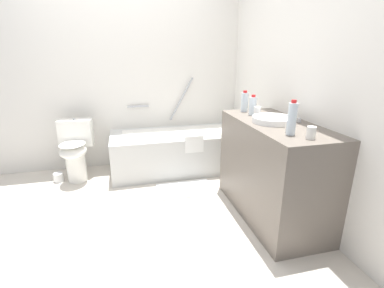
{
  "coord_description": "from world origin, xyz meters",
  "views": [
    {
      "loc": [
        0.03,
        -2.38,
        1.47
      ],
      "look_at": [
        0.66,
        0.13,
        0.62
      ],
      "focal_mm": 26.02,
      "sensor_mm": 36.0,
      "label": 1
    }
  ],
  "objects": [
    {
      "name": "drinking_glass_2",
      "position": [
        1.25,
        -0.05,
        0.94
      ],
      "size": [
        0.06,
        0.06,
        0.1
      ],
      "primitive_type": "cylinder",
      "color": "white",
      "rests_on": "vanity_counter"
    },
    {
      "name": "vanity_counter",
      "position": [
        1.31,
        -0.3,
        0.45
      ],
      "size": [
        0.56,
        1.23,
        0.9
      ],
      "primitive_type": "cube",
      "color": "#6B6056",
      "rests_on": "ground_plane"
    },
    {
      "name": "sink_basin",
      "position": [
        1.28,
        -0.28,
        0.92
      ],
      "size": [
        0.36,
        0.36,
        0.05
      ],
      "primitive_type": "cylinder",
      "color": "white",
      "rests_on": "vanity_counter"
    },
    {
      "name": "water_bottle_1",
      "position": [
        1.23,
        0.21,
        0.99
      ],
      "size": [
        0.07,
        0.07,
        0.21
      ],
      "color": "silver",
      "rests_on": "vanity_counter"
    },
    {
      "name": "water_bottle_0",
      "position": [
        1.24,
        0.04,
        0.99
      ],
      "size": [
        0.07,
        0.07,
        0.19
      ],
      "color": "silver",
      "rests_on": "vanity_counter"
    },
    {
      "name": "drinking_glass_3",
      "position": [
        1.25,
        -0.58,
        0.94
      ],
      "size": [
        0.06,
        0.06,
        0.08
      ],
      "primitive_type": "cylinder",
      "color": "white",
      "rests_on": "vanity_counter"
    },
    {
      "name": "ground_plane",
      "position": [
        0.0,
        0.0,
        0.0
      ],
      "size": [
        4.18,
        4.18,
        0.0
      ],
      "primitive_type": "plane",
      "color": "beige"
    },
    {
      "name": "toilet",
      "position": [
        -0.56,
        0.96,
        0.38
      ],
      "size": [
        0.4,
        0.51,
        0.72
      ],
      "rotation": [
        0.0,
        0.0,
        -1.66
      ],
      "color": "white",
      "rests_on": "ground_plane"
    },
    {
      "name": "bathtub",
      "position": [
        0.69,
        0.97,
        0.27
      ],
      "size": [
        1.69,
        0.74,
        1.16
      ],
      "color": "silver",
      "rests_on": "ground_plane"
    },
    {
      "name": "drinking_glass_1",
      "position": [
        1.28,
        0.12,
        0.94
      ],
      "size": [
        0.08,
        0.08,
        0.1
      ],
      "primitive_type": "cylinder",
      "color": "white",
      "rests_on": "vanity_counter"
    },
    {
      "name": "water_bottle_2",
      "position": [
        1.21,
        -0.65,
        1.02
      ],
      "size": [
        0.07,
        0.07,
        0.26
      ],
      "color": "silver",
      "rests_on": "vanity_counter"
    },
    {
      "name": "sink_faucet",
      "position": [
        1.49,
        -0.28,
        0.92
      ],
      "size": [
        0.11,
        0.15,
        0.06
      ],
      "color": "#BBBBC0",
      "rests_on": "vanity_counter"
    },
    {
      "name": "wall_back_tiled",
      "position": [
        0.0,
        1.38,
        1.2
      ],
      "size": [
        3.58,
        0.1,
        2.41
      ],
      "primitive_type": "cube",
      "color": "silver",
      "rests_on": "ground_plane"
    },
    {
      "name": "wall_right_mirror",
      "position": [
        1.64,
        0.0,
        1.2
      ],
      "size": [
        0.1,
        3.06,
        2.41
      ],
      "primitive_type": "cube",
      "color": "silver",
      "rests_on": "ground_plane"
    },
    {
      "name": "drinking_glass_0",
      "position": [
        1.29,
        -0.78,
        0.94
      ],
      "size": [
        0.06,
        0.06,
        0.09
      ],
      "primitive_type": "cylinder",
      "color": "white",
      "rests_on": "vanity_counter"
    },
    {
      "name": "toilet_paper_roll",
      "position": [
        -0.78,
        0.94,
        0.05
      ],
      "size": [
        0.11,
        0.11,
        0.11
      ],
      "primitive_type": "cylinder",
      "color": "white",
      "rests_on": "ground_plane"
    },
    {
      "name": "bath_mat",
      "position": [
        0.64,
        0.37,
        0.01
      ],
      "size": [
        0.61,
        0.39,
        0.01
      ],
      "primitive_type": "cube",
      "color": "white",
      "rests_on": "ground_plane"
    }
  ]
}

